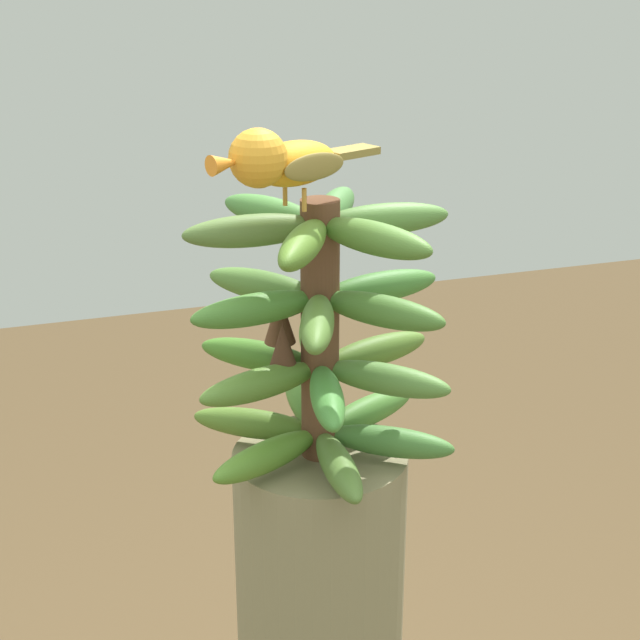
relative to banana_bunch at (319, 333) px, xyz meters
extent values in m
cylinder|color=brown|center=(0.00, 0.00, 0.00)|extent=(0.04, 0.04, 0.31)
ellipsoid|color=#417431|center=(-0.05, -0.07, -0.13)|extent=(0.11, 0.14, 0.04)
ellipsoid|color=#467D2F|center=(0.04, -0.08, -0.13)|extent=(0.10, 0.15, 0.04)
ellipsoid|color=#4B7D2D|center=(0.08, -0.01, -0.13)|extent=(0.15, 0.05, 0.04)
ellipsoid|color=#507527|center=(0.05, 0.07, -0.13)|extent=(0.11, 0.14, 0.04)
ellipsoid|color=#4F7D27|center=(-0.04, 0.07, -0.13)|extent=(0.10, 0.15, 0.04)
ellipsoid|color=#4B6D2D|center=(-0.08, 0.00, -0.13)|extent=(0.15, 0.05, 0.04)
ellipsoid|color=#417724|center=(0.05, 0.06, -0.04)|extent=(0.13, 0.13, 0.04)
ellipsoid|color=#4F762B|center=(-0.02, 0.08, -0.04)|extent=(0.08, 0.15, 0.04)
ellipsoid|color=#3D7C30|center=(-0.08, 0.02, -0.04)|extent=(0.15, 0.07, 0.04)
ellipsoid|color=#507D36|center=(-0.06, -0.06, -0.04)|extent=(0.13, 0.13, 0.04)
ellipsoid|color=#4E7228|center=(0.02, -0.08, -0.04)|extent=(0.08, 0.15, 0.04)
ellipsoid|color=#4C7B27|center=(0.08, -0.02, -0.04)|extent=(0.15, 0.07, 0.04)
ellipsoid|color=#43782C|center=(-0.01, 0.08, 0.04)|extent=(0.06, 0.15, 0.04)
ellipsoid|color=#4C712C|center=(-0.07, 0.03, 0.04)|extent=(0.15, 0.08, 0.04)
ellipsoid|color=#45722D|center=(-0.06, -0.05, 0.04)|extent=(0.14, 0.12, 0.04)
ellipsoid|color=#3F762F|center=(0.01, -0.08, 0.04)|extent=(0.06, 0.15, 0.04)
ellipsoid|color=#3F7F24|center=(0.07, -0.03, 0.04)|extent=(0.15, 0.08, 0.04)
ellipsoid|color=#4F7932|center=(0.06, 0.05, 0.04)|extent=(0.14, 0.12, 0.04)
ellipsoid|color=#407235|center=(0.07, -0.04, 0.13)|extent=(0.15, 0.11, 0.04)
ellipsoid|color=#427934|center=(0.07, 0.04, 0.13)|extent=(0.15, 0.10, 0.04)
ellipsoid|color=#506F32|center=(0.00, 0.07, 0.13)|extent=(0.04, 0.15, 0.04)
ellipsoid|color=#4D7525|center=(-0.07, 0.04, 0.13)|extent=(0.15, 0.11, 0.04)
ellipsoid|color=#4C772E|center=(-0.07, -0.04, 0.13)|extent=(0.15, 0.10, 0.04)
ellipsoid|color=#4D7A35|center=(0.00, -0.08, 0.13)|extent=(0.04, 0.15, 0.04)
cone|color=#4C2D1E|center=(-0.01, 0.04, -0.01)|extent=(0.04, 0.04, 0.06)
cone|color=brown|center=(0.02, 0.04, 0.02)|extent=(0.04, 0.04, 0.06)
cylinder|color=#C68933|center=(-0.01, 0.04, 0.17)|extent=(0.01, 0.01, 0.02)
cylinder|color=#C68933|center=(-0.04, 0.03, 0.17)|extent=(0.01, 0.01, 0.02)
ellipsoid|color=orange|center=(-0.03, 0.04, 0.20)|extent=(0.09, 0.11, 0.05)
ellipsoid|color=olive|center=(0.00, 0.04, 0.20)|extent=(0.04, 0.07, 0.03)
ellipsoid|color=olive|center=(-0.05, 0.02, 0.20)|extent=(0.04, 0.07, 0.03)
cube|color=olive|center=(0.00, -0.04, 0.20)|extent=(0.05, 0.07, 0.01)
sphere|color=orange|center=(-0.04, 0.08, 0.21)|extent=(0.06, 0.06, 0.06)
sphere|color=black|center=(-0.07, 0.08, 0.22)|extent=(0.01, 0.01, 0.01)
cone|color=orange|center=(-0.06, 0.11, 0.21)|extent=(0.03, 0.04, 0.02)
camera|label=1|loc=(-0.99, 0.32, 0.41)|focal=55.82mm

